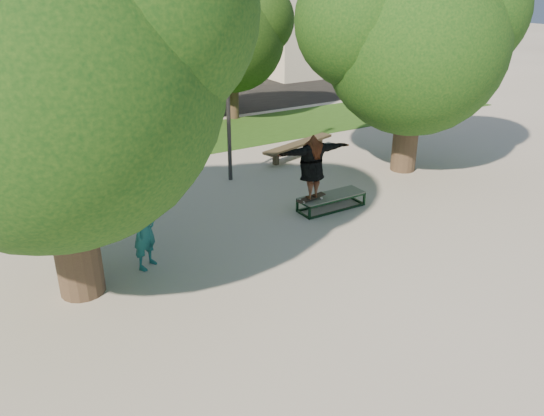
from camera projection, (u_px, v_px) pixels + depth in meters
ground at (295, 258)px, 11.39m from camera, size 120.00×120.00×0.00m
grass_strip at (174, 142)px, 19.30m from camera, size 30.00×4.00×0.02m
asphalt_strip at (100, 110)px, 23.93m from camera, size 40.00×8.00×0.01m
tree_left at (37, 54)px, 8.44m from camera, size 6.96×5.95×7.12m
tree_right at (412, 32)px, 14.96m from camera, size 6.24×5.33×6.51m
bg_tree_mid at (84, 23)px, 18.73m from camera, size 5.76×4.92×6.24m
bg_tree_right at (230, 32)px, 21.15m from camera, size 5.04×4.31×5.43m
lamppost at (227, 72)px, 14.51m from camera, size 0.25×0.15×6.11m
side_building at (339, 1)px, 35.54m from camera, size 15.00×10.00×8.00m
grind_box at (331, 202)px, 13.74m from camera, size 1.80×0.60×0.38m
skater_rig at (312, 167)px, 13.00m from camera, size 2.04×0.70×1.70m
bystander at (144, 229)px, 10.71m from camera, size 0.76×0.71×1.74m
bench at (299, 145)px, 17.64m from camera, size 3.09×1.28×0.48m
car_dark at (53, 104)px, 21.91m from camera, size 2.14×4.52×1.43m
car_grey at (86, 108)px, 21.16m from camera, size 3.07×5.37×1.41m
car_silver_b at (151, 86)px, 25.27m from camera, size 2.85×5.51×1.53m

